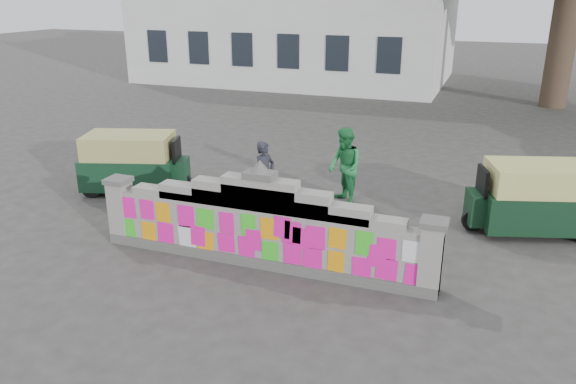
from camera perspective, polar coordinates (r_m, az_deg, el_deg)
name	(u,v)px	position (r m, az deg, el deg)	size (l,w,h in m)	color
ground	(262,264)	(10.48, -2.70, -7.33)	(100.00, 100.00, 0.00)	#383533
parapet_wall	(261,227)	(10.15, -2.78, -3.58)	(6.48, 0.44, 2.01)	#4C4C49
building	(300,4)	(32.36, 1.19, 18.57)	(16.00, 10.00, 8.90)	silver
cyclist_bike	(265,200)	(12.31, -2.35, -0.78)	(0.59, 1.69, 0.89)	black
cyclist_rider	(265,186)	(12.20, -2.37, 0.57)	(0.55, 0.36, 1.50)	#22222B
pedestrian	(345,167)	(13.10, 5.78, 2.58)	(0.88, 0.69, 1.82)	#248542
rickshaw_left	(133,162)	(14.42, -15.46, 2.96)	(2.72, 1.86, 1.46)	#11331E
rickshaw_right	(536,198)	(12.59, 23.87, -0.52)	(2.74, 1.85, 1.47)	black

